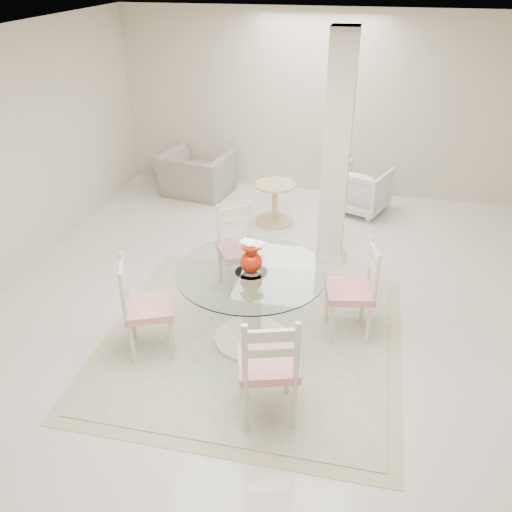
% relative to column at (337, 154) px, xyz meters
% --- Properties ---
extents(ground, '(7.00, 7.00, 0.00)m').
position_rel_column_xyz_m(ground, '(-0.50, -1.30, -1.35)').
color(ground, silver).
rests_on(ground, ground).
extents(room_shell, '(6.02, 7.02, 2.71)m').
position_rel_column_xyz_m(room_shell, '(-0.50, -1.30, 0.51)').
color(room_shell, beige).
rests_on(room_shell, ground).
extents(column, '(0.30, 0.30, 2.70)m').
position_rel_column_xyz_m(column, '(0.00, 0.00, 0.00)').
color(column, beige).
rests_on(column, ground).
extents(area_rug, '(2.87, 2.87, 0.02)m').
position_rel_column_xyz_m(area_rug, '(-0.57, -1.83, -1.34)').
color(area_rug, tan).
rests_on(area_rug, ground).
extents(dining_table, '(1.39, 1.39, 0.80)m').
position_rel_column_xyz_m(dining_table, '(-0.57, -1.83, -0.94)').
color(dining_table, beige).
rests_on(dining_table, ground).
extents(red_vase, '(0.24, 0.21, 0.31)m').
position_rel_column_xyz_m(red_vase, '(-0.57, -1.83, -0.40)').
color(red_vase, '#AB1805').
rests_on(red_vase, dining_table).
extents(dining_chair_east, '(0.52, 0.52, 1.10)m').
position_rel_column_xyz_m(dining_chair_east, '(0.39, -1.49, -0.77)').
color(dining_chair_east, beige).
rests_on(dining_chair_east, ground).
extents(dining_chair_north, '(0.60, 0.60, 1.09)m').
position_rel_column_xyz_m(dining_chair_north, '(-0.94, -0.89, -0.78)').
color(dining_chair_north, beige).
rests_on(dining_chair_north, ground).
extents(dining_chair_west, '(0.57, 0.57, 1.09)m').
position_rel_column_xyz_m(dining_chair_west, '(-1.53, -2.20, -0.78)').
color(dining_chair_west, beige).
rests_on(dining_chair_west, ground).
extents(dining_chair_south, '(0.58, 0.58, 1.17)m').
position_rel_column_xyz_m(dining_chair_south, '(-0.22, -2.80, -0.74)').
color(dining_chair_south, beige).
rests_on(dining_chair_south, ground).
extents(recliner_taupe, '(1.18, 1.07, 0.67)m').
position_rel_column_xyz_m(recliner_taupe, '(-2.25, 1.62, -1.01)').
color(recliner_taupe, '#9F9484').
rests_on(recliner_taupe, ground).
extents(armchair_white, '(0.93, 0.94, 0.67)m').
position_rel_column_xyz_m(armchair_white, '(0.30, 1.53, -1.02)').
color(armchair_white, silver).
rests_on(armchair_white, ground).
extents(side_table, '(0.56, 0.56, 0.58)m').
position_rel_column_xyz_m(side_table, '(-0.86, 0.86, -1.08)').
color(side_table, '#D5C383').
rests_on(side_table, ground).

